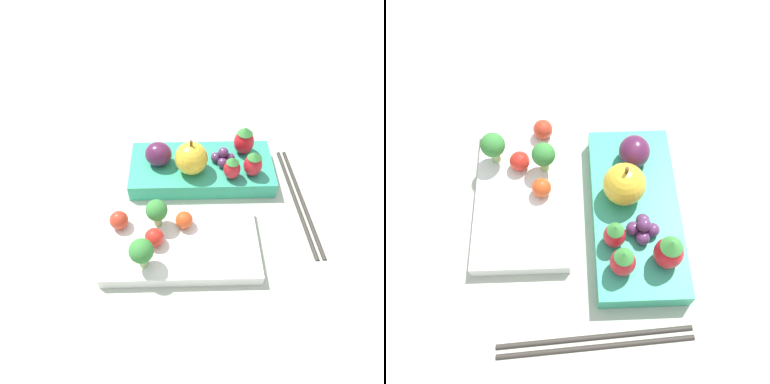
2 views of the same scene
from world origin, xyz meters
The scene contains 15 objects.
ground_plane centered at (0.00, 0.00, 0.00)m, with size 4.00×4.00×0.00m, color #ADB7A3.
bento_box_savoury centered at (0.01, 0.07, 0.01)m, with size 0.22×0.13×0.02m.
bento_box_fruit centered at (-0.01, -0.07, 0.01)m, with size 0.23×0.13×0.03m.
broccoli_floret_0 centered at (0.05, 0.11, 0.05)m, with size 0.03×0.03×0.05m.
broccoli_floret_1 centered at (0.04, 0.05, 0.05)m, with size 0.03×0.03×0.04m.
cherry_tomato_0 centered at (0.04, 0.08, 0.03)m, with size 0.03×0.03×0.03m.
cherry_tomato_1 centered at (0.10, 0.06, 0.03)m, with size 0.03×0.03×0.03m.
cherry_tomato_2 centered at (0.01, 0.05, 0.03)m, with size 0.02×0.02×0.02m.
apple centered at (0.01, -0.05, 0.05)m, with size 0.05×0.05×0.06m.
strawberry_0 centered at (-0.07, -0.10, 0.05)m, with size 0.03×0.03×0.05m.
strawberry_1 centered at (-0.08, -0.05, 0.05)m, with size 0.03×0.03×0.04m.
strawberry_2 centered at (-0.05, -0.04, 0.05)m, with size 0.02×0.02×0.04m.
plum centered at (0.06, -0.06, 0.05)m, with size 0.04×0.04×0.04m.
grape_cluster centered at (-0.04, -0.07, 0.04)m, with size 0.04×0.04×0.03m.
chopsticks_pair centered at (-0.16, -0.03, 0.00)m, with size 0.05×0.21×0.01m.
Camera 2 is at (-0.25, -0.02, 0.47)m, focal length 40.00 mm.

